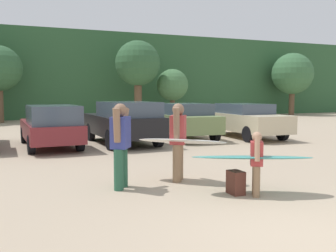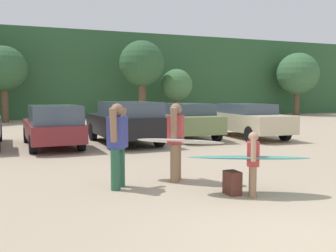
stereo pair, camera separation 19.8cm
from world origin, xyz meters
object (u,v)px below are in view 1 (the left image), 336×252
(surfboard_white, at_px, (182,141))
(backpack_dropped, at_px, (236,183))
(parked_car_maroon, at_px, (51,126))
(person_companion, at_px, (121,141))
(parked_car_champagne, at_px, (245,119))
(surfboard_teal, at_px, (252,157))
(parked_car_black, at_px, (124,122))
(parked_car_olive_green, at_px, (184,120))
(person_child, at_px, (256,160))
(person_adult, at_px, (178,137))

(surfboard_white, relative_size, backpack_dropped, 4.21)
(parked_car_maroon, bearing_deg, person_companion, -175.82)
(parked_car_champagne, bearing_deg, person_companion, 133.82)
(parked_car_champagne, xyz_separation_m, backpack_dropped, (-5.47, -7.99, -0.56))
(surfboard_white, height_order, surfboard_teal, surfboard_white)
(parked_car_champagne, bearing_deg, surfboard_white, 139.37)
(parked_car_black, bearing_deg, surfboard_white, 173.01)
(parked_car_olive_green, bearing_deg, surfboard_teal, 166.17)
(parked_car_black, relative_size, person_child, 3.68)
(parked_car_maroon, relative_size, parked_car_champagne, 0.98)
(parked_car_champagne, distance_m, backpack_dropped, 9.70)
(person_child, height_order, backpack_dropped, person_child)
(parked_car_olive_green, xyz_separation_m, person_adult, (-3.31, -7.05, 0.17))
(surfboard_teal, bearing_deg, parked_car_maroon, -44.91)
(parked_car_maroon, distance_m, surfboard_white, 6.80)
(parked_car_champagne, height_order, surfboard_white, parked_car_champagne)
(parked_car_maroon, xyz_separation_m, parked_car_black, (2.65, -0.03, 0.08))
(person_child, bearing_deg, backpack_dropped, -7.63)
(person_child, height_order, surfboard_white, person_child)
(backpack_dropped, bearing_deg, surfboard_teal, -21.17)
(parked_car_maroon, relative_size, person_adult, 2.70)
(backpack_dropped, bearing_deg, parked_car_maroon, 109.55)
(parked_car_maroon, bearing_deg, parked_car_black, -93.60)
(person_adult, xyz_separation_m, surfboard_white, (0.04, -0.11, -0.08))
(parked_car_maroon, distance_m, parked_car_olive_green, 5.54)
(person_child, xyz_separation_m, backpack_dropped, (-0.29, 0.24, -0.46))
(parked_car_olive_green, bearing_deg, parked_car_maroon, 99.70)
(parked_car_maroon, bearing_deg, backpack_dropped, -163.47)
(surfboard_teal, height_order, backpack_dropped, surfboard_teal)
(parked_car_olive_green, bearing_deg, surfboard_white, 157.48)
(person_child, distance_m, surfboard_white, 1.80)
(parked_car_black, xyz_separation_m, parked_car_champagne, (5.57, 0.25, -0.08))
(parked_car_champagne, distance_m, person_child, 9.72)
(parked_car_black, relative_size, surfboard_teal, 1.88)
(parked_car_maroon, relative_size, person_companion, 2.68)
(surfboard_teal, xyz_separation_m, backpack_dropped, (-0.28, 0.11, -0.49))
(parked_car_maroon, xyz_separation_m, person_adult, (2.18, -6.31, 0.19))
(person_companion, bearing_deg, person_child, 178.13)
(parked_car_maroon, xyz_separation_m, backpack_dropped, (2.76, -7.76, -0.56))
(parked_car_champagne, bearing_deg, parked_car_olive_green, 80.80)
(parked_car_champagne, height_order, backpack_dropped, parked_car_champagne)
(parked_car_maroon, bearing_deg, parked_car_champagne, -91.45)
(surfboard_teal, distance_m, backpack_dropped, 0.57)
(parked_car_black, distance_m, parked_car_champagne, 5.58)
(person_adult, bearing_deg, backpack_dropped, 143.61)
(person_child, relative_size, backpack_dropped, 2.70)
(person_companion, bearing_deg, person_adult, -139.48)
(parked_car_champagne, distance_m, surfboard_white, 8.96)
(surfboard_white, bearing_deg, person_child, 155.39)
(person_child, bearing_deg, surfboard_white, -30.26)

